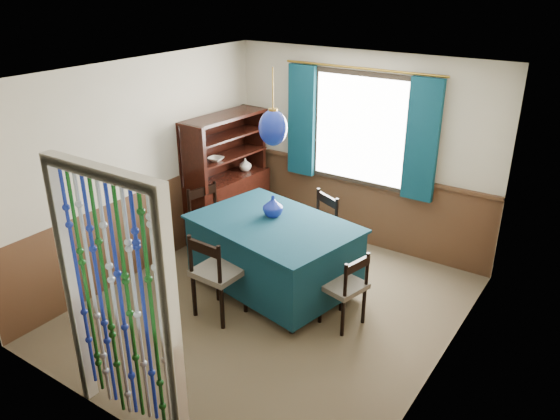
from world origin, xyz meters
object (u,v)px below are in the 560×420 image
Objects in this scene: chair_left at (212,223)px; pendant_lamp at (273,128)px; chair_far at (316,229)px; sideboard at (227,194)px; dining_table at (274,252)px; bowl_shelf at (216,159)px; chair_near at (217,273)px; vase_sideboard at (245,164)px; vase_table at (273,207)px; chair_right at (345,287)px.

chair_left is 1.74m from pendant_lamp.
sideboard is at bearing 20.83° from chair_far.
dining_table is 9.22× the size of bowl_shelf.
chair_near is at bearing 103.73° from chair_far.
vase_sideboard is at bearing 148.31° from dining_table.
dining_table is at bearing 107.30° from chair_far.
vase_table reaches higher than chair_left.
pendant_lamp is 1.61m from bowl_shelf.
sideboard is (-0.33, 0.70, 0.07)m from chair_left.
chair_near is 4.49× the size of bowl_shelf.
sideboard is 0.64m from bowl_shelf.
vase_sideboard is at bearing 72.90° from chair_right.
chair_right is 0.49× the size of sideboard.
bowl_shelf is 1.07× the size of vase_sideboard.
pendant_lamp reaches higher than chair_near.
sideboard is (-1.36, 0.86, 0.10)m from dining_table.
bowl_shelf is (0.06, -0.26, 0.58)m from sideboard.
chair_far reaches higher than chair_right.
chair_left reaches higher than chair_far.
pendant_lamp is 2.01m from vase_sideboard.
chair_left is 1.17× the size of chair_right.
sideboard reaches higher than dining_table.
vase_sideboard is at bearing 121.56° from chair_near.
pendant_lamp reaches higher than chair_far.
chair_right is at bearing 2.25° from dining_table.
chair_far is 4.67× the size of vase_sideboard.
bowl_shelf is at bearing 31.34° from chair_far.
chair_right is at bearing -30.56° from vase_sideboard.
chair_near is 1.00m from vase_table.
chair_far is at bearing 57.69° from chair_right.
sideboard is at bearing -143.90° from chair_left.
bowl_shelf is (-1.20, 0.46, 0.22)m from vase_table.
chair_near is 4.36× the size of vase_table.
chair_near reaches higher than dining_table.
chair_right is 2.50m from bowl_shelf.
vase_sideboard is at bearing 83.90° from sideboard.
dining_table is 0.99m from chair_right.
chair_near reaches higher than chair_right.
vase_sideboard reaches higher than dining_table.
chair_right is (2.01, -0.30, -0.07)m from chair_left.
pendant_lamp is (0.00, 0.00, 1.42)m from dining_table.
dining_table is 1.42m from pendant_lamp.
chair_far is (0.10, 0.75, 0.01)m from dining_table.
chair_left is at bearing -75.74° from vase_sideboard.
chair_near is at bearing 54.25° from chair_left.
chair_left is at bearing 171.64° from pendant_lamp.
vase_table is (-0.10, 0.14, 0.47)m from dining_table.
pendant_lamp is at bearing -24.55° from bowl_shelf.
pendant_lamp reaches higher than chair_right.
bowl_shelf is at bearing -137.72° from chair_left.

